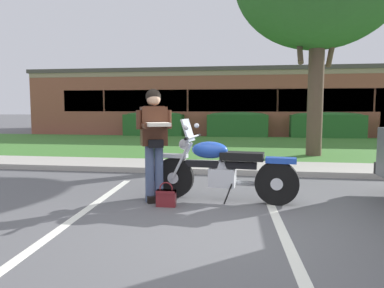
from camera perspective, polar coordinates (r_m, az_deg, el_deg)
name	(u,v)px	position (r m, az deg, el deg)	size (l,w,h in m)	color
ground_plane	(236,225)	(4.60, 6.91, -12.39)	(140.00, 140.00, 0.00)	#565659
curb_strip	(241,172)	(7.87, 7.67, -4.38)	(60.00, 0.20, 0.12)	#ADA89E
concrete_walk	(242,167)	(8.71, 7.77, -3.54)	(60.00, 1.50, 0.08)	#ADA89E
grass_lawn	(244,146)	(13.55, 8.10, -0.31)	(60.00, 8.26, 0.06)	#3D752D
stall_stripe_0	(83,212)	(5.27, -16.70, -10.20)	(0.12, 4.40, 0.01)	silver
stall_stripe_1	(278,221)	(4.81, 13.26, -11.67)	(0.12, 4.40, 0.01)	silver
motorcycle	(229,169)	(5.60, 5.77, -3.97)	(2.24, 0.82, 1.26)	black
rider_person	(154,136)	(5.49, -5.93, 1.29)	(0.58, 0.67, 1.70)	black
handbag	(166,197)	(5.34, -4.06, -8.20)	(0.28, 0.13, 0.36)	maroon
hedge_left	(154,123)	(18.39, -5.97, 3.21)	(2.96, 0.90, 1.24)	#286028
hedge_center_left	(237,124)	(17.80, 7.11, 3.12)	(2.89, 0.90, 1.24)	#286028
hedge_center_right	(327,125)	(18.17, 20.35, 2.86)	(3.34, 0.90, 1.24)	#286028
brick_building	(271,103)	(23.09, 12.27, 6.29)	(26.25, 9.83, 3.47)	#93513D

